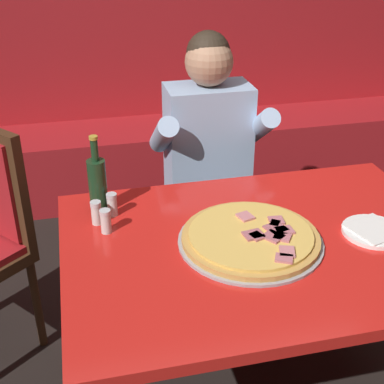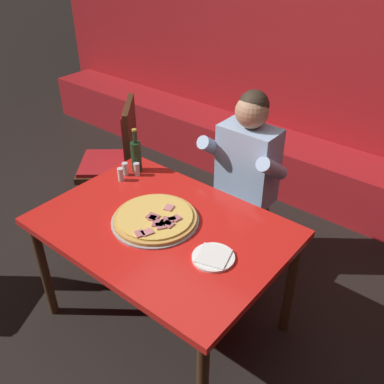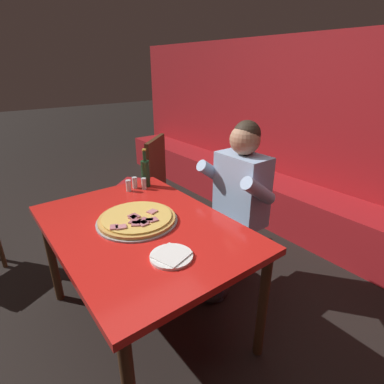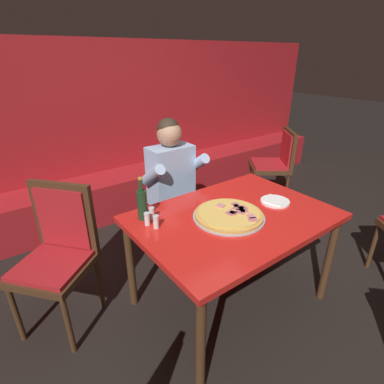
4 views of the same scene
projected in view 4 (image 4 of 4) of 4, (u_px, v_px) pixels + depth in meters
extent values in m
plane|color=black|center=(228.00, 299.00, 2.34)|extent=(24.00, 24.00, 0.00)
cube|color=#A3191E|center=(106.00, 128.00, 3.53)|extent=(6.80, 0.16, 1.90)
cube|color=#A3191E|center=(124.00, 192.00, 3.60)|extent=(6.46, 0.48, 0.46)
cylinder|color=#422816|center=(200.00, 346.00, 1.56)|extent=(0.06, 0.06, 0.71)
cylinder|color=#422816|center=(329.00, 260.00, 2.22)|extent=(0.06, 0.06, 0.71)
cylinder|color=#422816|center=(131.00, 265.00, 2.16)|extent=(0.06, 0.06, 0.71)
cylinder|color=#422816|center=(248.00, 216.00, 2.82)|extent=(0.06, 0.06, 0.71)
cube|color=red|center=(234.00, 218.00, 2.03)|extent=(1.33, 0.94, 0.04)
cylinder|color=#9E9EA3|center=(228.00, 216.00, 2.00)|extent=(0.48, 0.48, 0.01)
cylinder|color=#C69347|center=(228.00, 214.00, 1.99)|extent=(0.45, 0.45, 0.02)
cylinder|color=#E0B251|center=(228.00, 213.00, 1.99)|extent=(0.41, 0.41, 0.01)
cube|color=#B76670|center=(244.00, 211.00, 1.99)|extent=(0.07, 0.07, 0.01)
cube|color=#B76670|center=(253.00, 219.00, 1.88)|extent=(0.07, 0.06, 0.01)
cube|color=#B76670|center=(236.00, 206.00, 2.05)|extent=(0.05, 0.05, 0.01)
cube|color=#A85B66|center=(231.00, 213.00, 1.97)|extent=(0.07, 0.06, 0.01)
cube|color=#A85B66|center=(233.00, 213.00, 1.96)|extent=(0.05, 0.05, 0.01)
cube|color=#B76670|center=(236.00, 205.00, 2.07)|extent=(0.05, 0.06, 0.01)
cube|color=#B76670|center=(243.00, 208.00, 2.02)|extent=(0.06, 0.05, 0.01)
cube|color=#A85B66|center=(240.00, 212.00, 1.98)|extent=(0.08, 0.08, 0.01)
cube|color=#C6757A|center=(251.00, 217.00, 1.92)|extent=(0.06, 0.07, 0.01)
cube|color=#A85B66|center=(239.00, 208.00, 2.02)|extent=(0.08, 0.08, 0.01)
cube|color=#C6757A|center=(221.00, 206.00, 2.06)|extent=(0.06, 0.07, 0.01)
cylinder|color=white|center=(275.00, 201.00, 2.19)|extent=(0.21, 0.21, 0.01)
cube|color=white|center=(275.00, 200.00, 2.19)|extent=(0.19, 0.19, 0.01)
cylinder|color=#19381E|center=(142.00, 205.00, 1.94)|extent=(0.07, 0.07, 0.20)
cylinder|color=#19381E|center=(141.00, 185.00, 1.88)|extent=(0.03, 0.03, 0.08)
cylinder|color=#B29933|center=(140.00, 179.00, 1.86)|extent=(0.03, 0.03, 0.01)
cylinder|color=silver|center=(147.00, 220.00, 1.89)|extent=(0.04, 0.04, 0.07)
cylinder|color=silver|center=(147.00, 222.00, 1.90)|extent=(0.03, 0.03, 0.04)
cylinder|color=silver|center=(147.00, 214.00, 1.87)|extent=(0.04, 0.04, 0.01)
cylinder|color=silver|center=(152.00, 214.00, 1.96)|extent=(0.04, 0.04, 0.07)
cylinder|color=#28231E|center=(152.00, 216.00, 1.96)|extent=(0.03, 0.03, 0.04)
cylinder|color=silver|center=(151.00, 209.00, 1.94)|extent=(0.04, 0.04, 0.01)
cylinder|color=silver|center=(156.00, 223.00, 1.86)|extent=(0.04, 0.04, 0.07)
cylinder|color=#B23323|center=(156.00, 225.00, 1.87)|extent=(0.03, 0.03, 0.04)
cylinder|color=silver|center=(156.00, 217.00, 1.84)|extent=(0.04, 0.04, 0.01)
ellipsoid|color=black|center=(182.00, 265.00, 2.65)|extent=(0.11, 0.24, 0.09)
ellipsoid|color=black|center=(200.00, 257.00, 2.76)|extent=(0.11, 0.24, 0.09)
cylinder|color=#282833|center=(182.00, 248.00, 2.57)|extent=(0.11, 0.11, 0.43)
cylinder|color=#282833|center=(200.00, 240.00, 2.68)|extent=(0.11, 0.11, 0.43)
cube|color=#282833|center=(184.00, 211.00, 2.58)|extent=(0.34, 0.40, 0.12)
cube|color=#9EBCE0|center=(171.00, 175.00, 2.61)|extent=(0.38, 0.22, 0.52)
cylinder|color=#9EBCE0|center=(153.00, 175.00, 2.40)|extent=(0.09, 0.30, 0.25)
cylinder|color=#9EBCE0|center=(196.00, 164.00, 2.64)|extent=(0.09, 0.30, 0.25)
sphere|color=tan|center=(169.00, 134.00, 2.46)|extent=(0.21, 0.21, 0.21)
sphere|color=#2D2319|center=(168.00, 129.00, 2.46)|extent=(0.19, 0.19, 0.19)
cylinder|color=#422816|center=(249.00, 180.00, 3.93)|extent=(0.04, 0.04, 0.46)
cylinder|color=#422816|center=(254.00, 192.00, 3.58)|extent=(0.04, 0.04, 0.46)
cylinder|color=#422816|center=(278.00, 180.00, 3.92)|extent=(0.04, 0.04, 0.46)
cylinder|color=#422816|center=(286.00, 193.00, 3.58)|extent=(0.04, 0.04, 0.46)
cube|color=#422816|center=(269.00, 167.00, 3.65)|extent=(0.62, 0.62, 0.05)
cube|color=#A3191E|center=(270.00, 164.00, 3.63)|extent=(0.57, 0.57, 0.03)
cube|color=#422816|center=(288.00, 148.00, 3.54)|extent=(0.30, 0.37, 0.43)
cube|color=#A3191E|center=(286.00, 148.00, 3.54)|extent=(0.24, 0.30, 0.36)
cylinder|color=#422816|center=(373.00, 246.00, 2.60)|extent=(0.04, 0.04, 0.44)
cylinder|color=#422816|center=(16.00, 314.00, 1.92)|extent=(0.04, 0.04, 0.45)
cylinder|color=#422816|center=(69.00, 326.00, 1.84)|extent=(0.04, 0.04, 0.45)
cylinder|color=#422816|center=(54.00, 275.00, 2.26)|extent=(0.04, 0.04, 0.45)
cylinder|color=#422816|center=(100.00, 284.00, 2.18)|extent=(0.04, 0.04, 0.45)
cube|color=#422816|center=(53.00, 269.00, 1.94)|extent=(0.62, 0.62, 0.05)
cube|color=#A3191E|center=(52.00, 264.00, 1.93)|extent=(0.57, 0.57, 0.03)
cube|color=#422816|center=(65.00, 217.00, 2.00)|extent=(0.31, 0.36, 0.50)
cube|color=#A3191E|center=(62.00, 219.00, 1.98)|extent=(0.25, 0.29, 0.42)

